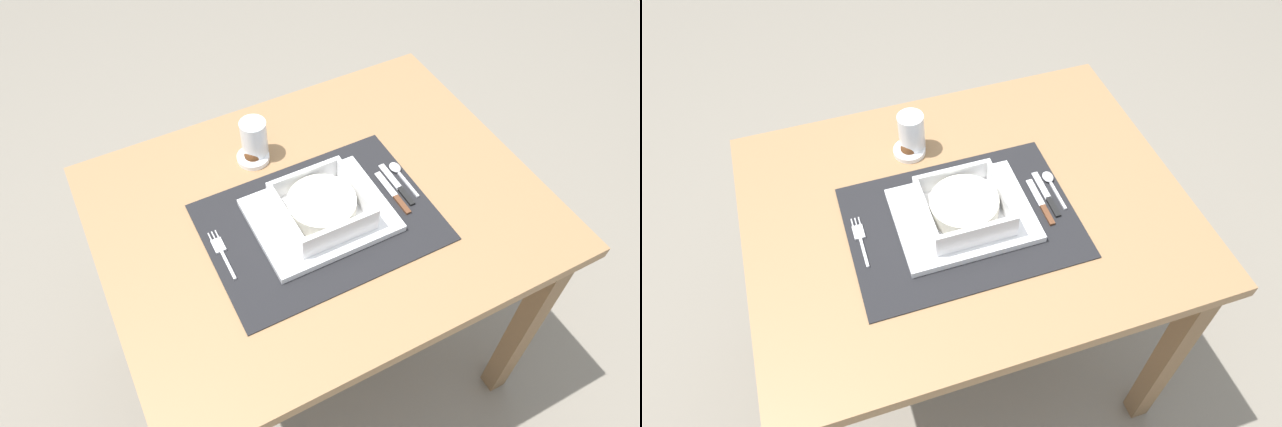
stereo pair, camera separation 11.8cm
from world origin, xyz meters
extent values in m
plane|color=gray|center=(0.00, 0.00, 0.00)|extent=(6.00, 6.00, 0.00)
cube|color=#936D47|center=(0.00, 0.00, 0.71)|extent=(0.94, 0.74, 0.03)
cube|color=brown|center=(0.42, -0.32, 0.35)|extent=(0.05, 0.05, 0.69)
cube|color=brown|center=(-0.42, 0.32, 0.35)|extent=(0.05, 0.05, 0.69)
cube|color=brown|center=(0.42, 0.32, 0.35)|extent=(0.05, 0.05, 0.69)
cube|color=black|center=(-0.02, -0.04, 0.73)|extent=(0.47, 0.35, 0.00)
cube|color=white|center=(-0.02, -0.03, 0.73)|extent=(0.28, 0.23, 0.02)
cube|color=white|center=(-0.02, -0.03, 0.75)|extent=(0.17, 0.17, 0.01)
cube|color=white|center=(-0.10, -0.03, 0.78)|extent=(0.01, 0.17, 0.05)
cube|color=white|center=(0.06, -0.03, 0.78)|extent=(0.01, 0.17, 0.05)
cube|color=white|center=(-0.02, -0.11, 0.78)|extent=(0.15, 0.01, 0.05)
cube|color=white|center=(-0.02, 0.05, 0.78)|extent=(0.15, 0.01, 0.05)
cylinder|color=silver|center=(-0.02, -0.03, 0.77)|extent=(0.14, 0.14, 0.04)
cube|color=silver|center=(-0.24, -0.05, 0.73)|extent=(0.01, 0.07, 0.00)
cube|color=silver|center=(-0.24, 0.00, 0.73)|extent=(0.02, 0.04, 0.00)
cylinder|color=silver|center=(-0.24, 0.03, 0.73)|extent=(0.00, 0.02, 0.00)
cylinder|color=silver|center=(-0.24, 0.03, 0.73)|extent=(0.00, 0.02, 0.00)
cylinder|color=silver|center=(-0.23, 0.03, 0.73)|extent=(0.00, 0.02, 0.00)
cube|color=silver|center=(0.20, -0.04, 0.73)|extent=(0.01, 0.08, 0.00)
ellipsoid|color=silver|center=(0.20, 0.02, 0.73)|extent=(0.02, 0.03, 0.01)
cube|color=black|center=(0.17, -0.06, 0.73)|extent=(0.01, 0.05, 0.01)
cube|color=silver|center=(0.17, 0.00, 0.73)|extent=(0.01, 0.08, 0.00)
cube|color=#59331E|center=(0.15, -0.08, 0.73)|extent=(0.01, 0.05, 0.01)
cube|color=silver|center=(0.15, -0.01, 0.73)|extent=(0.01, 0.08, 0.00)
cylinder|color=white|center=(-0.06, 0.21, 0.77)|extent=(0.06, 0.06, 0.10)
cylinder|color=#C64C1E|center=(-0.06, 0.21, 0.75)|extent=(0.05, 0.05, 0.04)
cylinder|color=white|center=(-0.07, 0.20, 0.73)|extent=(0.07, 0.07, 0.01)
sphere|color=#593319|center=(-0.07, 0.20, 0.74)|extent=(0.04, 0.04, 0.04)
camera|label=1|loc=(-0.36, -0.70, 1.68)|focal=32.29mm
camera|label=2|loc=(-0.26, -0.74, 1.68)|focal=32.29mm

